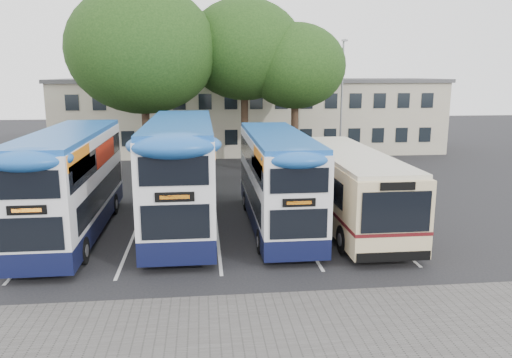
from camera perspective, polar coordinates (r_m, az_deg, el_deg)
The scene contains 12 objects.
ground at distance 18.08m, azimuth 8.12°, elevation -9.82°, with size 120.00×120.00×0.00m, color black.
paving_strip at distance 13.27m, azimuth 4.86°, elevation -18.27°, with size 40.00×6.00×0.01m, color #595654.
bay_lines at distance 22.27m, azimuth -4.54°, elevation -5.48°, with size 14.12×11.00×0.01m.
depot_building at distance 43.58m, azimuth -0.54°, elevation 7.38°, with size 32.40×8.40×6.20m.
lamp_post at distance 37.67m, azimuth 9.79°, elevation 9.42°, with size 0.25×1.05×9.06m.
tree_left at distance 33.18m, azimuth -12.85°, elevation 14.20°, with size 9.46×9.46×12.15m.
tree_mid at distance 34.69m, azimuth -1.35°, elevation 14.54°, with size 7.95×7.95×11.61m.
tree_right at distance 34.19m, azimuth 4.54°, elevation 12.71°, with size 6.66×6.66×9.97m.
bus_dd_left at distance 21.97m, azimuth -20.44°, elevation 0.03°, with size 2.55×10.50×4.37m.
bus_dd_mid at distance 22.07m, azimuth -8.52°, elevation 1.20°, with size 2.74×11.31×4.71m.
bus_dd_right at distance 21.74m, azimuth 2.40°, elevation 0.35°, with size 2.42×9.99×4.16m.
bus_single at distance 22.71m, azimuth 10.49°, elevation -0.44°, with size 2.81×11.04×3.29m.
Camera 1 is at (-4.30, -16.23, 6.69)m, focal length 35.00 mm.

